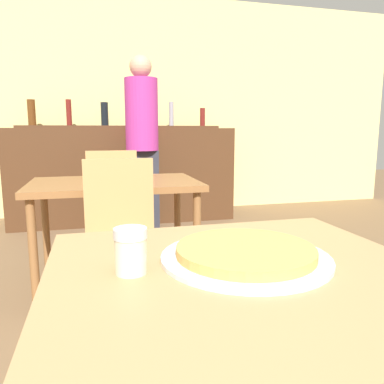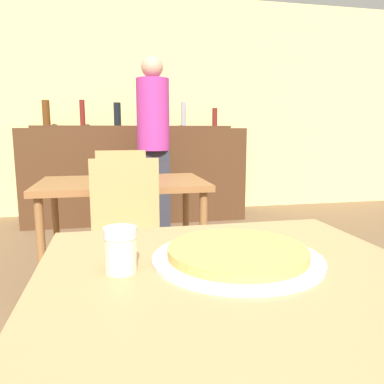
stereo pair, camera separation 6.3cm
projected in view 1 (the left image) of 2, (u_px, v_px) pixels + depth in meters
wall_back at (120, 106)px, 4.85m from camera, size 8.00×0.05×2.80m
dining_table_near at (242, 304)px, 0.92m from camera, size 0.93×0.87×0.76m
dining_table_far at (115, 195)px, 2.49m from camera, size 1.09×0.70×0.76m
bar_counter at (125, 175)px, 4.51m from camera, size 2.60×0.56×1.12m
bar_back_shelf at (118, 122)px, 4.52m from camera, size 2.39×0.24×0.33m
chair_far_side_front at (121, 237)px, 2.02m from camera, size 0.40×0.40×0.94m
chair_far_side_back at (112, 202)px, 3.00m from camera, size 0.40×0.40×0.94m
pizza_tray at (245, 254)px, 0.97m from camera, size 0.44×0.44×0.04m
cheese_shaker at (131, 250)px, 0.87m from camera, size 0.08×0.08×0.11m
person_standing at (142, 138)px, 3.92m from camera, size 0.34×0.34×1.85m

